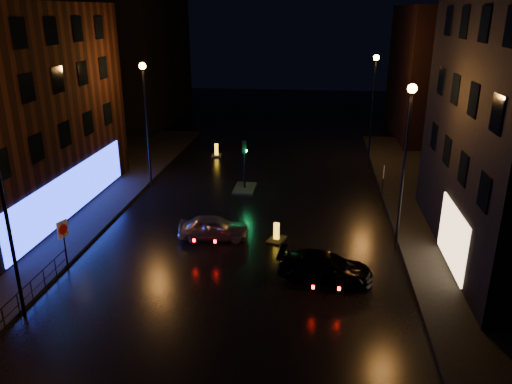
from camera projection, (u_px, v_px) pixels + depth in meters
The scene contains 17 objects.
ground at pixel (225, 302), 20.96m from camera, with size 120.00×120.00×0.00m, color black.
pavement_left at pixel (20, 213), 30.00m from camera, with size 12.00×44.00×0.15m, color black.
pavement_right at pixel (508, 237), 26.79m from camera, with size 12.00×44.00×0.15m, color black.
building_far_left at pixel (135, 56), 53.03m from camera, with size 8.00×16.00×14.00m, color black.
building_far_right at pixel (441, 73), 47.03m from camera, with size 8.00×14.00×12.00m, color black.
street_lamp_lnear at pixel (1, 185), 18.08m from camera, with size 0.44×0.44×8.37m.
street_lamp_lfar at pixel (145, 106), 33.00m from camera, with size 0.44×0.44×8.37m.
street_lamp_rnear at pixel (406, 143), 23.76m from camera, with size 0.44×0.44×8.37m.
street_lamp_rfar at pixel (374, 92), 38.68m from camera, with size 0.44×0.44×8.37m.
traffic_signal at pixel (245, 182), 33.98m from camera, with size 1.40×2.40×3.45m.
guard_railing at pixel (31, 286), 20.69m from camera, with size 0.05×6.04×1.00m.
silver_hatchback at pixel (214, 227), 26.57m from camera, with size 1.50×3.73×1.27m, color #B6B7BE.
dark_sedan at pixel (325, 267), 22.53m from camera, with size 1.74×4.29×1.24m, color black.
bollard_near at pixel (276, 237), 26.46m from camera, with size 1.09×1.33×1.01m.
bollard_far at pixel (217, 153), 41.84m from camera, with size 0.94×1.30×1.06m.
road_sign_left at pixel (63, 233), 22.98m from camera, with size 0.26×0.58×2.47m.
road_sign_right at pixel (384, 175), 31.86m from camera, with size 0.13×0.53×2.19m.
Camera 1 is at (3.49, -17.82, 11.52)m, focal length 35.00 mm.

